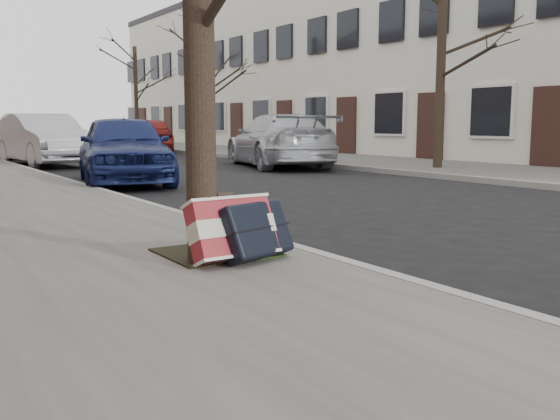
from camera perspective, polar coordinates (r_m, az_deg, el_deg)
ground at (r=5.64m, az=18.49°, el=-4.79°), size 120.00×120.00×0.00m
far_sidewalk at (r=22.07m, az=0.44°, el=5.02°), size 4.00×70.00×0.12m
house_far at (r=26.22m, az=9.27°, el=13.14°), size 6.70×40.00×7.20m
dirt_patch at (r=5.27m, az=-5.99°, el=-3.87°), size 0.85×0.85×0.02m
suitcase_red at (r=4.87m, az=-4.43°, el=-1.81°), size 0.68×0.39×0.52m
suitcase_navy at (r=4.93m, az=-2.37°, el=-1.87°), size 0.70×0.52×0.49m
car_near_front at (r=12.84m, az=-14.11°, el=5.49°), size 2.56×4.37×1.40m
car_near_mid at (r=18.81m, az=-20.81°, el=6.03°), size 1.99×4.57×1.46m
car_near_back at (r=23.91m, az=-23.23°, el=6.06°), size 3.23×5.15×1.33m
car_far_front at (r=17.10m, az=-0.13°, el=6.35°), size 3.23×5.27×1.43m
car_far_back at (r=25.25m, az=-11.93°, el=6.70°), size 2.74×4.45×1.41m
tree_far_a at (r=15.82m, az=14.54°, el=13.92°), size 0.22×0.22×5.57m
tree_far_b at (r=25.53m, az=-6.17°, el=10.88°), size 0.21×0.21×4.78m
tree_far_c at (r=33.53m, az=-13.02°, el=10.17°), size 0.20×0.20×4.94m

